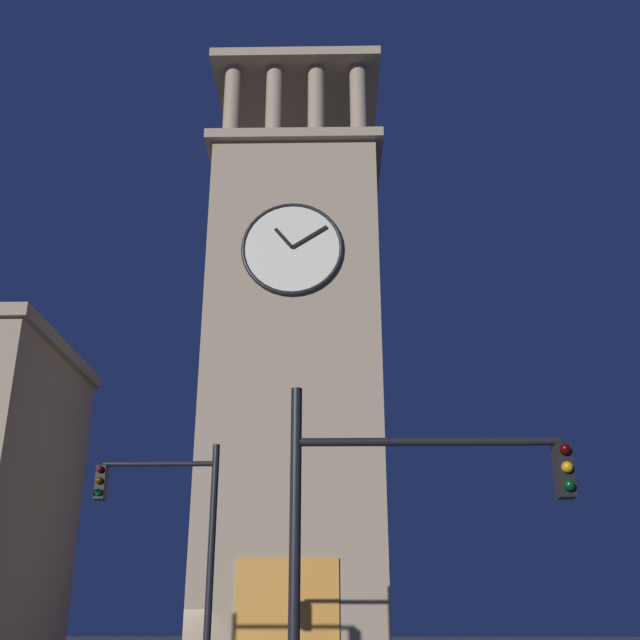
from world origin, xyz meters
The scene contains 3 objects.
clocktower centered at (-3.66, -4.90, 10.44)m, with size 6.92×8.20×26.51m.
traffic_signal_near centered at (-5.90, 12.98, 3.43)m, with size 3.95×0.41×5.34m.
traffic_signal_mid centered at (-1.60, 6.47, 3.86)m, with size 2.76×0.41×5.94m.
Camera 1 is at (-5.10, 23.75, 2.17)m, focal length 42.84 mm.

